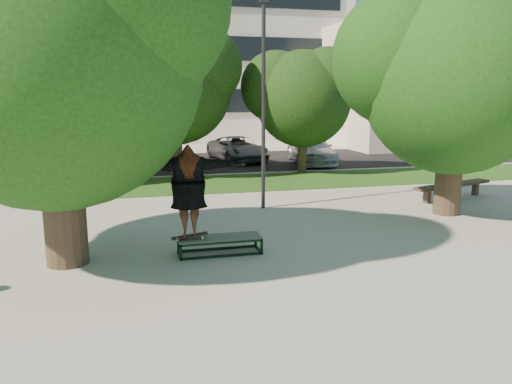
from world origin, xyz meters
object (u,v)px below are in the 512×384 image
object	(u,v)px
tree_left	(47,41)
car_silver_b	(311,150)
lamppost	(263,104)
tree_right	(452,70)
grind_box	(220,245)
car_dark	(140,149)
bench	(453,186)
car_grey	(237,149)
car_silver_a	(96,157)

from	to	relation	value
tree_left	car_silver_b	size ratio (longest dim) A/B	1.50
tree_left	lamppost	xyz separation A→B (m)	(5.29, 3.91, -1.27)
tree_left	tree_right	bearing A→B (deg)	11.03
tree_right	car_silver_b	world-z (taller)	tree_right
grind_box	car_dark	xyz separation A→B (m)	(-1.38, 15.59, 0.53)
tree_left	lamppost	distance (m)	6.70
car_dark	car_silver_b	bearing A→B (deg)	-25.90
car_silver_b	bench	bearing A→B (deg)	-72.60
tree_left	car_dark	xyz separation A→B (m)	(1.85, 15.41, -3.70)
bench	car_grey	xyz separation A→B (m)	(-4.95, 11.22, 0.20)
tree_left	car_silver_a	bearing A→B (deg)	90.47
lamppost	car_dark	world-z (taller)	lamppost
car_silver_a	bench	bearing A→B (deg)	-40.19
tree_right	car_grey	bearing A→B (deg)	104.81
bench	car_grey	bearing A→B (deg)	95.64
lamppost	car_silver_a	xyz separation A→B (m)	(-5.39, 8.50, -2.46)
car_dark	tree_left	bearing A→B (deg)	-107.93
car_dark	car_silver_b	size ratio (longest dim) A/B	0.93
bench	car_silver_a	xyz separation A→B (m)	(-11.84, 8.71, 0.25)
car_grey	car_silver_b	distance (m)	3.85
tree_left	car_dark	bearing A→B (deg)	83.13
tree_left	bench	distance (m)	12.94
car_grey	grind_box	bearing A→B (deg)	-113.27
grind_box	car_silver_a	size ratio (longest dim) A/B	0.44
tree_left	tree_right	world-z (taller)	tree_left
lamppost	bench	size ratio (longest dim) A/B	1.81
tree_left	car_dark	distance (m)	15.95
bench	car_silver_b	size ratio (longest dim) A/B	0.71
tree_left	bench	bearing A→B (deg)	17.46
tree_left	bench	xyz separation A→B (m)	(11.74, 3.69, -3.99)
tree_right	tree_left	bearing A→B (deg)	-168.97
car_grey	car_silver_b	bearing A→B (deg)	-36.76
tree_right	car_dark	xyz separation A→B (m)	(-8.35, 13.42, -3.37)
tree_left	lamppost	size ratio (longest dim) A/B	1.16
tree_right	bench	xyz separation A→B (m)	(1.53, 1.70, -3.66)
car_silver_a	car_grey	bearing A→B (deg)	16.17
tree_right	car_grey	size ratio (longest dim) A/B	1.42
lamppost	car_dark	bearing A→B (deg)	106.64
tree_right	bench	bearing A→B (deg)	48.05
tree_left	bench	world-z (taller)	tree_left
grind_box	car_grey	world-z (taller)	car_grey
grind_box	tree_right	bearing A→B (deg)	17.34
tree_right	grind_box	world-z (taller)	tree_right
tree_right	car_grey	distance (m)	13.81
car_dark	car_silver_b	xyz separation A→B (m)	(8.37, -2.22, -0.04)
grind_box	bench	xyz separation A→B (m)	(8.50, 3.88, 0.25)
car_silver_b	car_grey	bearing A→B (deg)	161.63
grind_box	car_grey	bearing A→B (deg)	76.76
grind_box	tree_left	bearing A→B (deg)	176.69
lamppost	grind_box	world-z (taller)	lamppost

